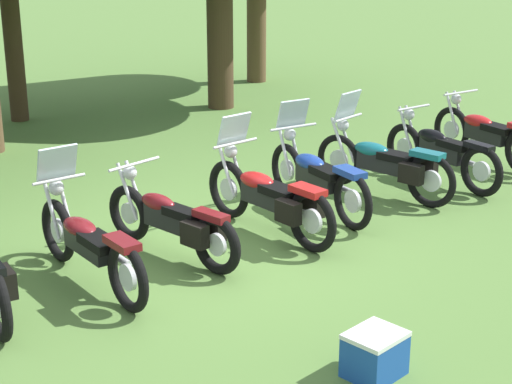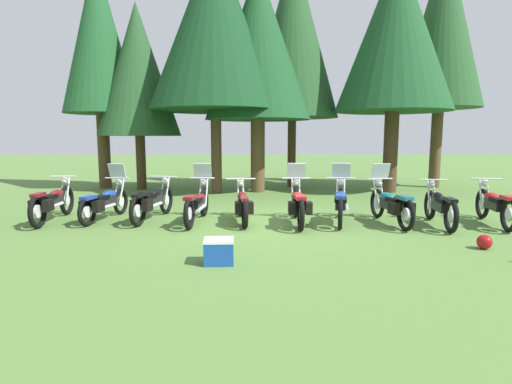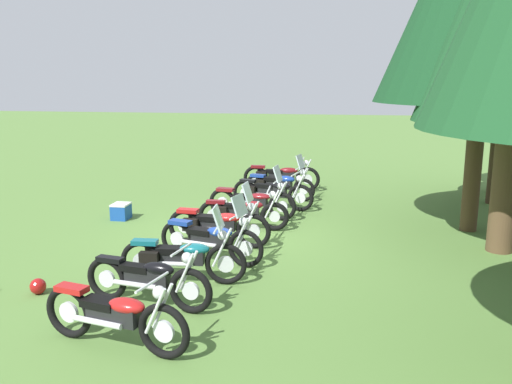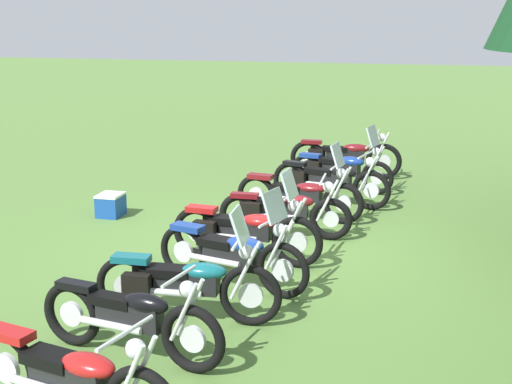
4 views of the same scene
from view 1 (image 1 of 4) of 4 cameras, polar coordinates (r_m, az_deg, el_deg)
The scene contains 9 objects.
ground_plane at distance 9.94m, azimuth -2.62°, elevation -3.54°, with size 80.00×80.00×0.00m, color #547A38.
motorcycle_3 at distance 8.93m, azimuth -11.28°, elevation -3.37°, with size 0.61×2.28×1.37m.
motorcycle_4 at distance 9.46m, azimuth -5.65°, elevation -2.01°, with size 0.73×2.14×0.99m.
motorcycle_5 at distance 10.07m, azimuth 0.93°, elevation -0.29°, with size 0.70×2.26×1.38m.
motorcycle_6 at distance 10.88m, azimuth 4.18°, elevation 1.13°, with size 0.84×2.18×1.38m.
motorcycle_7 at distance 11.57m, azimuth 8.77°, elevation 2.02°, with size 0.63×2.22×1.38m.
motorcycle_8 at distance 12.31m, azimuth 12.43°, elevation 2.66°, with size 0.66×2.18×1.01m.
motorcycle_9 at distance 13.42m, azimuth 15.38°, elevation 3.82°, with size 0.79×2.21×1.03m.
picnic_cooler at distance 7.27m, azimuth 8.06°, elevation -10.84°, with size 0.47×0.40×0.40m.
Camera 1 is at (-6.21, -6.79, 3.76)m, focal length 58.91 mm.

